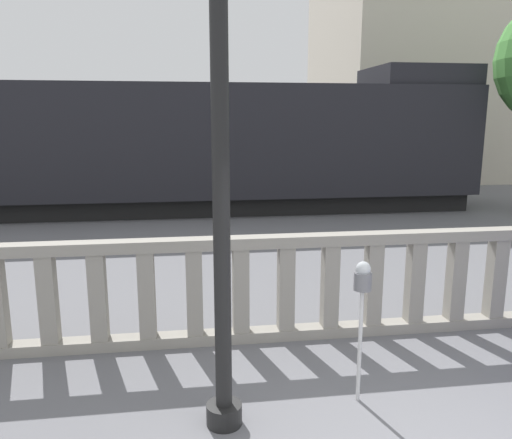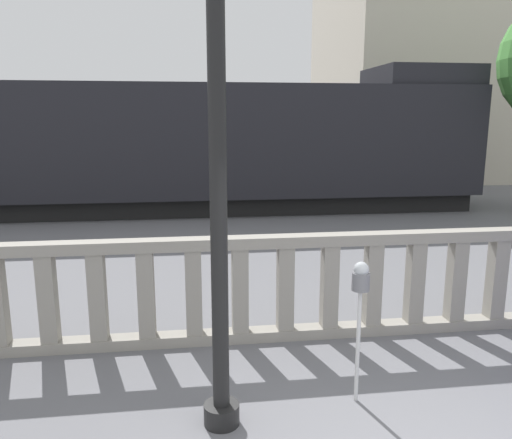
{
  "view_description": "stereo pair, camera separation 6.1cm",
  "coord_description": "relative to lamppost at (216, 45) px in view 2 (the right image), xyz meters",
  "views": [
    {
      "loc": [
        -1.81,
        -2.69,
        2.82
      ],
      "look_at": [
        -0.83,
        4.27,
        1.39
      ],
      "focal_mm": 35.0,
      "sensor_mm": 36.0,
      "label": 1
    },
    {
      "loc": [
        -1.75,
        -2.7,
        2.82
      ],
      "look_at": [
        -0.83,
        4.27,
        1.39
      ],
      "focal_mm": 35.0,
      "sensor_mm": 36.0,
      "label": 2
    }
  ],
  "objects": [
    {
      "name": "building_block",
      "position": [
        12.54,
        19.77,
        1.21
      ],
      "size": [
        11.82,
        8.68,
        9.22
      ],
      "color": "beige",
      "rests_on": "ground"
    },
    {
      "name": "parking_meter",
      "position": [
        1.38,
        0.22,
        -2.22
      ],
      "size": [
        0.17,
        0.17,
        1.47
      ],
      "color": "silver",
      "rests_on": "ground"
    },
    {
      "name": "train_near",
      "position": [
        -1.2,
        11.13,
        -1.42
      ],
      "size": [
        19.69,
        3.11,
        4.37
      ],
      "color": "black",
      "rests_on": "ground"
    },
    {
      "name": "balustrade",
      "position": [
        1.52,
        1.75,
        -2.71
      ],
      "size": [
        14.83,
        0.24,
        1.38
      ],
      "color": "gray",
      "rests_on": "ground"
    },
    {
      "name": "lamppost",
      "position": [
        0.0,
        0.0,
        0.0
      ],
      "size": [
        0.4,
        0.4,
        5.84
      ],
      "color": "black",
      "rests_on": "ground"
    }
  ]
}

